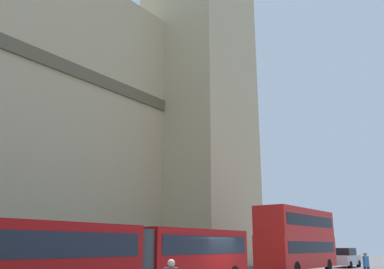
% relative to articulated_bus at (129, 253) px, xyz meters
% --- Properties ---
extents(articulated_bus, '(16.65, 2.54, 2.90)m').
position_rel_articulated_bus_xyz_m(articulated_bus, '(0.00, 0.00, 0.00)').
color(articulated_bus, '#B20F0F').
rests_on(articulated_bus, ground_plane).
extents(double_decker_bus, '(10.35, 2.54, 4.90)m').
position_rel_articulated_bus_xyz_m(double_decker_bus, '(18.69, 0.00, 0.96)').
color(double_decker_bus, red).
rests_on(double_decker_bus, ground_plane).
extents(sedan_lead, '(4.40, 1.86, 1.85)m').
position_rel_articulated_bus_xyz_m(sedan_lead, '(30.15, -0.05, -0.83)').
color(sedan_lead, '#B7B7BC').
rests_on(sedan_lead, ground_plane).
extents(pedestrian_by_kerb, '(0.47, 0.42, 1.69)m').
position_rel_articulated_bus_xyz_m(pedestrian_by_kerb, '(13.55, -6.41, -0.83)').
color(pedestrian_by_kerb, '#262D4C').
rests_on(pedestrian_by_kerb, ground_plane).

